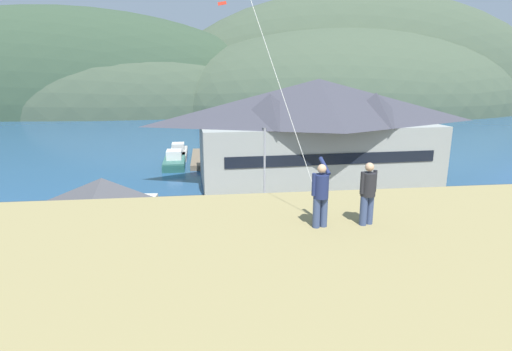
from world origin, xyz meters
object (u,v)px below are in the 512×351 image
Objects in this scene: storage_shed_waterside at (237,161)px; moored_boat_outer_mooring at (231,158)px; moored_boat_inner_slip at (175,161)px; person_companion at (368,192)px; parked_car_front_row_end at (0,273)px; parking_light_pole at (264,167)px; parked_car_corner_spot at (296,217)px; wharf_dock at (204,159)px; moored_boat_wharfside at (179,153)px; parked_car_lone_by_shed at (247,231)px; parked_car_mid_row_near at (376,222)px; parked_car_mid_row_center at (334,265)px; person_kite_flyer at (321,193)px; parked_car_back_row_right at (425,248)px; storage_shed_near_lot at (105,218)px; parked_car_mid_row_far at (451,213)px; parked_car_front_row_red at (507,242)px; parked_car_front_row_silver at (208,263)px; harbor_lodge at (318,128)px.

moored_boat_outer_mooring is at bearing 90.95° from storage_shed_waterside.
moored_boat_inner_slip is 4.84× the size of person_companion.
parked_car_front_row_end is 0.59× the size of parking_light_pole.
parked_car_corner_spot is at bearing 82.93° from person_companion.
moored_boat_wharfside is at bearing 140.54° from wharf_dock.
parking_light_pole is (1.95, 5.10, 3.25)m from parked_car_lone_by_shed.
parked_car_mid_row_near is 5.80m from parked_car_corner_spot.
person_kite_flyer is at bearing -111.46° from parked_car_mid_row_center.
parked_car_front_row_end is 0.99× the size of parked_car_back_row_right.
storage_shed_waterside reaches higher than wharf_dock.
storage_shed_near_lot is 1.52× the size of parked_car_lone_by_shed.
parked_car_mid_row_near is at bearing -62.16° from storage_shed_waterside.
parked_car_front_row_end is (-23.33, -4.92, 0.00)m from parked_car_mid_row_near.
parked_car_mid_row_far is 14.84m from parking_light_pole.
parked_car_back_row_right is at bearing -21.57° from parked_car_lone_by_shed.
person_kite_flyer reaches higher than parked_car_front_row_red.
moored_boat_wharfside is at bearing 117.31° from parked_car_mid_row_near.
storage_shed_waterside reaches higher than parked_car_corner_spot.
parked_car_mid_row_far is at bearing 48.00° from person_kite_flyer.
parked_car_front_row_red is 2.35× the size of person_kite_flyer.
person_companion is at bearing -88.26° from storage_shed_waterside.
parking_light_pole is 3.95× the size of person_kite_flyer.
parked_car_corner_spot is at bearing -55.16° from parking_light_pole.
storage_shed_waterside is 1.22× the size of parked_car_front_row_red.
parked_car_corner_spot is 19.38m from person_companion.
wharf_dock is 1.43× the size of moored_boat_inner_slip.
storage_shed_near_lot is 3.77× the size of person_companion.
parked_car_mid_row_near is 23.85m from parked_car_front_row_end.
person_kite_flyer reaches higher than parked_car_mid_row_center.
parked_car_front_row_end is (-30.13, -0.39, 0.00)m from parked_car_front_row_red.
moored_boat_outer_mooring is (7.13, -4.81, 0.00)m from moored_boat_wharfside.
parked_car_front_row_red is (15.57, -21.16, -1.21)m from storage_shed_waterside.
parked_car_front_row_silver is (11.11, -0.27, 0.00)m from parked_car_front_row_end.
parked_car_mid_row_center is 12.60m from person_companion.
moored_boat_inner_slip is at bearing -91.70° from moored_boat_wharfside.
parked_car_back_row_right is 0.59× the size of parking_light_pole.
parked_car_front_row_red is at bearing -57.33° from moored_boat_wharfside.
parked_car_mid_row_near is (0.12, -15.86, -4.83)m from harbor_lodge.
parked_car_back_row_right is at bearing -86.65° from harbor_lodge.
harbor_lodge is 13.69m from parking_light_pole.
parking_light_pole is (1.21, -12.13, 2.04)m from storage_shed_waterside.
parked_car_mid_row_near is 13.28m from parked_car_front_row_silver.
moored_boat_inner_slip is (-16.11, 9.69, -5.17)m from harbor_lodge.
moored_boat_wharfside is at bearing 116.69° from storage_shed_waterside.
storage_shed_near_lot is at bearing -118.12° from storage_shed_waterside.
parked_car_mid_row_far is 1.02× the size of parked_car_corner_spot.
parked_car_front_row_end is 1.00× the size of parked_car_mid_row_center.
storage_shed_near_lot reaches higher than parked_car_lone_by_shed.
wharf_dock is at bearing 101.81° from parking_light_pole.
storage_shed_near_lot is 20.62m from storage_shed_waterside.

